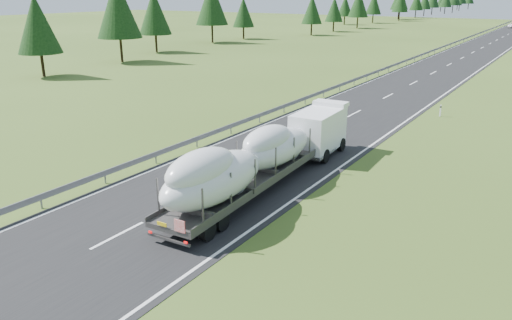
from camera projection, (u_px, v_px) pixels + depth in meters
The scene contains 5 objects.
ground at pixel (118, 236), 21.71m from camera, with size 400.00×400.00×0.00m, color #364D19.
road_surface at pixel (491, 43), 101.47m from camera, with size 10.00×400.00×0.02m, color black.
guardrail at pixel (464, 39), 103.94m from camera, with size 0.10×400.00×0.76m.
tree_line_left at pixel (363, 2), 152.18m from camera, with size 15.64×345.28×12.64m.
boat_truck at pixel (260, 155), 26.22m from camera, with size 2.98×17.15×3.57m.
Camera 1 is at (15.58, -13.18, 10.10)m, focal length 35.00 mm.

